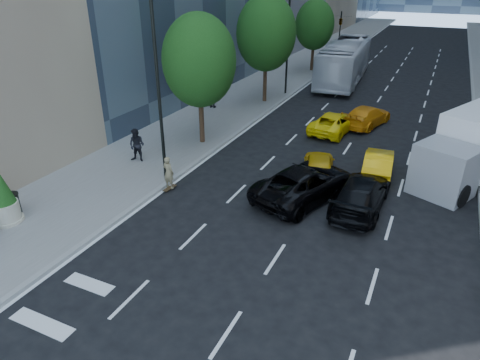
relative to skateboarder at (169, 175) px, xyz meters
The scene contains 21 objects.
ground 6.40m from the skateboarder, 28.18° to the right, with size 160.00×160.00×0.00m, color black.
sidewalk_left 27.22m from the skateboarder, 97.18° to the left, with size 6.00×120.00×0.15m, color slate.
lamp_near 5.16m from the skateboarder, 125.84° to the left, with size 2.13×0.22×10.00m.
lamp_far 19.66m from the skateboarder, 92.18° to the left, with size 2.13×0.22×10.00m.
tree_near 7.48m from the skateboarder, 104.93° to the left, with size 4.20×4.20×7.46m.
tree_mid 16.70m from the skateboarder, 95.71° to the left, with size 4.50×4.50×7.99m.
tree_far 29.29m from the skateboarder, 93.16° to the left, with size 3.90×3.90×6.92m.
traffic_signal 37.17m from the skateboarder, 91.24° to the left, with size 2.48×0.53×5.20m.
skateboarder is the anchor object (origin of this frame).
black_sedan_lincoln 6.42m from the skateboarder, 18.15° to the left, with size 2.57×5.57×1.55m, color black.
black_sedan_mercedes 8.89m from the skateboarder, 13.58° to the left, with size 2.04×5.01×1.45m, color black.
taxi_a 7.54m from the skateboarder, 35.94° to the left, with size 1.55×3.84×1.31m, color #D09B0A.
taxi_b 10.64m from the skateboarder, 34.32° to the left, with size 1.37×3.94×1.30m, color yellow.
taxi_c 12.56m from the skateboarder, 66.03° to the left, with size 2.13×4.62×1.28m, color yellow.
taxi_d 15.32m from the skateboarder, 63.65° to the left, with size 1.89×4.65×1.35m, color orange.
city_bus 26.11m from the skateboarder, 84.72° to the left, with size 3.15×13.48×3.76m, color silver.
box_truck 14.97m from the skateboarder, 30.07° to the left, with size 5.28×7.53×3.41m.
pedestrian_a 3.84m from the skateboarder, 149.66° to the left, with size 0.89×0.69×1.83m, color black.
pedestrian_b 13.34m from the skateboarder, 109.45° to the left, with size 1.11×0.46×1.90m, color black.
trash_can 6.77m from the skateboarder, 133.16° to the right, with size 0.60×0.60×0.90m, color black.
planter_shrub 7.03m from the skateboarder, 128.30° to the right, with size 1.11×1.11×2.67m.
Camera 1 is at (5.28, -12.16, 9.54)m, focal length 32.00 mm.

